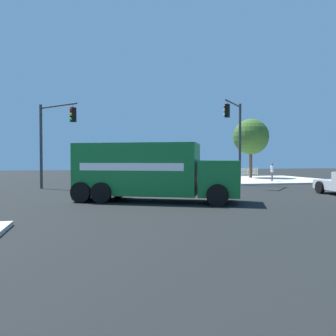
% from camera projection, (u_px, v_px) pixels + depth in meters
% --- Properties ---
extents(ground_plane, '(100.00, 100.00, 0.00)m').
position_uv_depth(ground_plane, '(169.00, 197.00, 19.04)').
color(ground_plane, black).
extents(sidewalk_corner_near, '(11.68, 11.68, 0.14)m').
position_uv_depth(sidewalk_corner_near, '(263.00, 180.00, 34.14)').
color(sidewalk_corner_near, beige).
rests_on(sidewalk_corner_near, ground).
extents(delivery_truck, '(8.42, 5.70, 2.90)m').
position_uv_depth(delivery_truck, '(151.00, 171.00, 17.12)').
color(delivery_truck, '#146B2D').
rests_on(delivery_truck, ground).
extents(traffic_light_primary, '(2.55, 2.94, 6.43)m').
position_uv_depth(traffic_light_primary, '(236.00, 131.00, 26.57)').
color(traffic_light_primary, '#38383D').
rests_on(traffic_light_primary, sidewalk_corner_near).
extents(traffic_light_secondary, '(2.72, 2.98, 6.01)m').
position_uv_depth(traffic_light_secondary, '(51.00, 133.00, 23.75)').
color(traffic_light_secondary, '#38383D').
rests_on(traffic_light_secondary, ground).
extents(pedestrian_near_corner, '(0.34, 0.49, 1.62)m').
position_uv_depth(pedestrian_near_corner, '(272.00, 171.00, 30.64)').
color(pedestrian_near_corner, '#4C4C51').
rests_on(pedestrian_near_corner, sidewalk_corner_near).
extents(picket_fence_run, '(4.78, 0.05, 0.95)m').
position_uv_depth(picket_fence_run, '(239.00, 172.00, 39.57)').
color(picket_fence_run, silver).
rests_on(picket_fence_run, sidewalk_corner_near).
extents(shade_tree_near, '(3.79, 3.79, 6.27)m').
position_uv_depth(shade_tree_near, '(251.00, 137.00, 36.39)').
color(shade_tree_near, brown).
rests_on(shade_tree_near, sidewalk_corner_near).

